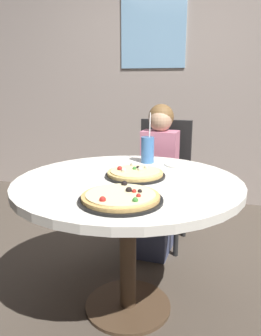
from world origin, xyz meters
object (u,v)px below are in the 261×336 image
object	(u,v)px
dining_table	(128,199)
pizza_cheese	(135,174)
chair_wooden	(163,175)
diner_child	(157,187)
pizza_veggie	(121,198)
plate_small	(180,165)
soda_cup	(148,150)

from	to	relation	value
dining_table	pizza_cheese	xyz separation A→B (m)	(0.02, 0.07, 0.12)
chair_wooden	diner_child	size ratio (longest dim) A/B	0.88
dining_table	pizza_veggie	size ratio (longest dim) A/B	3.25
chair_wooden	pizza_cheese	xyz separation A→B (m)	(0.02, -0.86, 0.24)
pizza_veggie	plate_small	world-z (taller)	pizza_veggie
dining_table	chair_wooden	world-z (taller)	chair_wooden
chair_wooden	diner_child	distance (m)	0.19
dining_table	pizza_cheese	world-z (taller)	pizza_cheese
diner_child	plate_small	xyz separation A→B (m)	(0.21, -0.36, 0.27)
diner_child	soda_cup	distance (m)	0.49
soda_cup	plate_small	world-z (taller)	soda_cup
dining_table	diner_child	world-z (taller)	diner_child
dining_table	soda_cup	world-z (taller)	soda_cup
pizza_cheese	plate_small	distance (m)	0.37
dining_table	chair_wooden	xyz separation A→B (m)	(0.00, 0.92, -0.12)
pizza_cheese	soda_cup	world-z (taller)	soda_cup
pizza_veggie	soda_cup	xyz separation A→B (m)	(-0.06, 0.71, 0.06)
plate_small	pizza_veggie	bearing A→B (deg)	-101.78
soda_cup	plate_small	distance (m)	0.22
dining_table	pizza_veggie	distance (m)	0.34
dining_table	plate_small	xyz separation A→B (m)	(0.21, 0.38, 0.11)
diner_child	soda_cup	size ratio (longest dim) A/B	3.53
pizza_cheese	plate_small	xyz separation A→B (m)	(0.19, 0.31, -0.01)
chair_wooden	pizza_veggie	bearing A→B (deg)	-87.12
pizza_cheese	plate_small	bearing A→B (deg)	58.67
pizza_veggie	dining_table	bearing A→B (deg)	101.72
plate_small	pizza_cheese	bearing A→B (deg)	-121.33
chair_wooden	pizza_cheese	size ratio (longest dim) A/B	2.99
dining_table	soda_cup	distance (m)	0.44
pizza_cheese	soda_cup	distance (m)	0.34
chair_wooden	pizza_veggie	xyz separation A→B (m)	(0.06, -1.24, 0.24)
dining_table	plate_small	distance (m)	0.45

